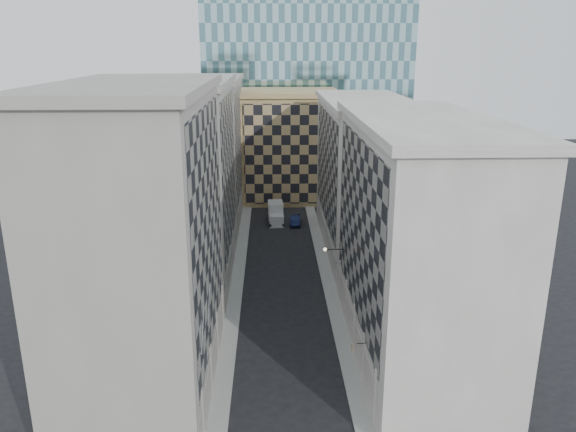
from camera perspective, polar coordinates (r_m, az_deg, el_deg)
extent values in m
cube|color=gray|center=(65.12, -5.20, -6.71)|extent=(1.50, 100.00, 0.15)
cube|color=gray|center=(65.33, 4.10, -6.60)|extent=(1.50, 100.00, 0.15)
cube|color=gray|center=(44.18, -14.43, -2.95)|extent=(10.00, 22.00, 23.00)
cube|color=gray|center=(42.89, -8.20, -1.06)|extent=(0.25, 19.36, 18.00)
cube|color=gray|center=(47.65, -7.71, -14.21)|extent=(0.45, 21.12, 3.20)
cube|color=gray|center=(41.78, -15.64, 12.52)|extent=(10.80, 22.80, 0.70)
cylinder|color=gray|center=(40.52, -9.17, -19.51)|extent=(0.90, 0.90, 4.40)
cylinder|color=gray|center=(45.02, -8.29, -15.36)|extent=(0.90, 0.90, 4.40)
cylinder|color=gray|center=(49.73, -7.60, -11.98)|extent=(0.90, 0.90, 4.40)
cylinder|color=gray|center=(54.59, -7.05, -9.19)|extent=(0.90, 0.90, 4.40)
cube|color=gray|center=(65.08, -10.38, 3.23)|extent=(10.00, 22.00, 22.00)
cube|color=gray|center=(64.19, -6.12, 4.60)|extent=(0.25, 19.36, 17.00)
cube|color=gray|center=(67.36, -5.90, -4.49)|extent=(0.45, 21.12, 3.20)
cube|color=gray|center=(63.40, -10.93, 13.24)|extent=(10.80, 22.80, 0.70)
cylinder|color=gray|center=(59.55, -6.59, -6.86)|extent=(0.90, 0.90, 4.40)
cylinder|color=gray|center=(64.61, -6.21, -4.89)|extent=(0.90, 0.90, 4.40)
cylinder|color=gray|center=(69.73, -5.89, -3.21)|extent=(0.90, 0.90, 4.40)
cylinder|color=gray|center=(74.90, -5.61, -1.76)|extent=(0.90, 0.90, 4.40)
cube|color=gray|center=(86.52, -8.30, 6.38)|extent=(10.00, 22.00, 21.00)
cube|color=gray|center=(85.85, -5.07, 7.42)|extent=(0.25, 19.36, 16.00)
cube|color=gray|center=(88.17, -4.95, 0.74)|extent=(0.45, 21.12, 3.20)
cube|color=gray|center=(85.23, -8.61, 13.56)|extent=(10.80, 22.80, 0.70)
cylinder|color=gray|center=(80.12, -5.37, -0.50)|extent=(0.90, 0.90, 4.40)
cylinder|color=gray|center=(85.37, -5.15, 0.61)|extent=(0.90, 0.90, 4.40)
cylinder|color=gray|center=(90.66, -4.97, 1.59)|extent=(0.90, 0.90, 4.40)
cylinder|color=gray|center=(95.96, -4.80, 2.46)|extent=(0.90, 0.90, 4.40)
cube|color=#AEA99F|center=(48.95, 12.84, -2.74)|extent=(10.00, 26.00, 20.00)
cube|color=gray|center=(47.47, 7.25, -1.14)|extent=(0.25, 22.88, 15.00)
cube|color=#AEA99F|center=(51.41, 6.92, -11.69)|extent=(0.45, 24.96, 3.20)
cube|color=#AEA99F|center=(46.57, 13.68, 9.35)|extent=(10.80, 26.80, 0.70)
cylinder|color=#AEA99F|center=(42.40, 9.33, -17.68)|extent=(0.90, 0.90, 4.40)
cylinder|color=#AEA99F|center=(46.69, 8.10, -14.08)|extent=(0.90, 0.90, 4.40)
cylinder|color=#AEA99F|center=(51.15, 7.11, -11.09)|extent=(0.90, 0.90, 4.40)
cylinder|color=#AEA99F|center=(55.73, 6.30, -8.59)|extent=(0.90, 0.90, 4.40)
cylinder|color=#AEA99F|center=(60.42, 5.62, -6.47)|extent=(0.90, 0.90, 4.40)
cube|color=#AEA99F|center=(74.47, 7.73, 3.90)|extent=(10.00, 28.00, 19.00)
cube|color=gray|center=(73.50, 4.01, 5.04)|extent=(0.25, 24.64, 14.00)
cube|color=#AEA99F|center=(76.00, 3.93, -1.91)|extent=(0.45, 26.88, 3.20)
cube|color=#AEA99F|center=(72.91, 8.04, 11.46)|extent=(10.80, 28.80, 0.70)
cube|color=tan|center=(99.09, 0.10, 7.01)|extent=(16.00, 14.00, 18.00)
cube|color=tan|center=(92.11, 0.25, 6.24)|extent=(15.20, 0.25, 16.50)
cube|color=tan|center=(97.90, 0.10, 12.43)|extent=(16.80, 14.80, 0.80)
cube|color=#312C26|center=(112.21, -1.18, 10.75)|extent=(6.00, 6.00, 28.00)
cube|color=#312C26|center=(111.57, -1.23, 18.28)|extent=(7.00, 7.00, 1.40)
cylinder|color=gray|center=(38.41, -8.67, -11.44)|extent=(0.10, 2.33, 2.33)
cylinder|color=gray|center=(41.95, -8.05, -8.85)|extent=(0.10, 2.33, 2.33)
cylinder|color=black|center=(57.49, 4.68, -3.39)|extent=(1.80, 0.08, 0.08)
sphere|color=#FFE5B2|center=(57.40, 3.78, -3.40)|extent=(0.36, 0.36, 0.36)
cube|color=#BDBDBD|center=(84.47, -1.18, -0.44)|extent=(2.23, 2.42, 1.75)
cube|color=#BDBDBD|center=(86.70, -1.28, 0.46)|extent=(2.38, 3.59, 3.01)
cylinder|color=black|center=(83.82, -1.82, -0.90)|extent=(0.33, 0.89, 0.88)
cylinder|color=black|center=(83.91, -0.49, -0.87)|extent=(0.33, 0.89, 0.88)
cylinder|color=black|center=(88.08, -1.94, -0.01)|extent=(0.33, 0.89, 0.88)
cylinder|color=black|center=(88.18, -0.68, 0.02)|extent=(0.33, 0.89, 0.88)
imported|color=#10183C|center=(85.12, 0.74, -0.41)|extent=(1.75, 4.42, 1.43)
cylinder|color=black|center=(44.60, 7.49, -12.70)|extent=(0.76, 0.13, 0.06)
cube|color=#C0AE8D|center=(44.69, 6.56, -13.16)|extent=(0.11, 0.66, 0.66)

